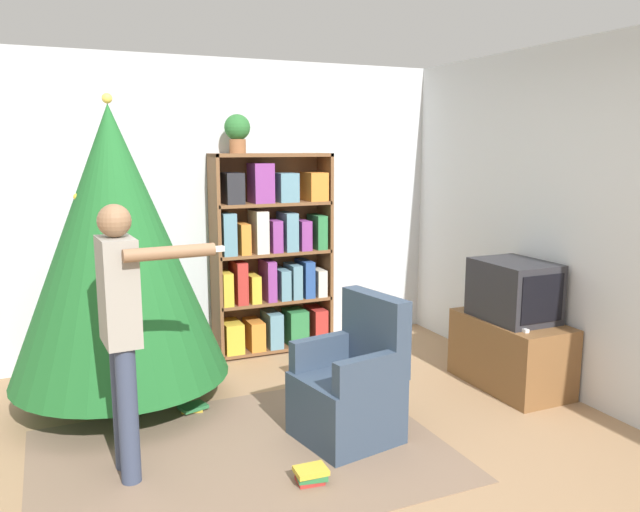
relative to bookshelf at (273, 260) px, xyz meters
The scene contains 14 objects.
ground_plane 2.32m from the bookshelf, 102.66° to the right, with size 14.00×14.00×0.00m, color #9E7A56.
wall_back 0.70m from the bookshelf, 152.87° to the left, with size 8.00×0.10×2.60m.
wall_right 2.75m from the bookshelf, 50.92° to the right, with size 0.10×8.00×2.60m.
area_rug 2.16m from the bookshelf, 114.85° to the right, with size 2.43×1.75×0.01m.
bookshelf is the anchor object (origin of this frame).
tv_stand 2.17m from the bookshelf, 48.57° to the right, with size 0.51×0.92×0.54m.
television 2.10m from the bookshelf, 48.62° to the right, with size 0.46×0.60×0.45m.
game_remote 2.24m from the bookshelf, 56.24° to the right, with size 0.04×0.12×0.02m.
christmas_tree 1.61m from the bookshelf, 153.29° to the right, with size 1.52×1.52×2.20m.
armchair 1.93m from the bookshelf, 94.04° to the right, with size 0.66×0.65×0.92m.
standing_person 2.31m from the bookshelf, 130.32° to the right, with size 0.65×0.47×1.55m.
potted_plant 1.17m from the bookshelf, behind, with size 0.22×0.22×0.33m.
book_pile_near_tree 1.65m from the bookshelf, 133.10° to the right, with size 0.21×0.18×0.05m.
book_pile_by_chair 2.47m from the bookshelf, 104.51° to the right, with size 0.18×0.15×0.09m.
Camera 1 is at (-1.35, -3.10, 1.85)m, focal length 35.00 mm.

